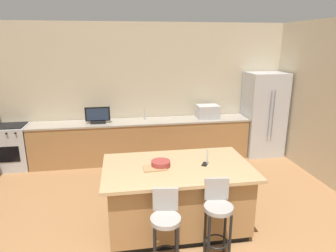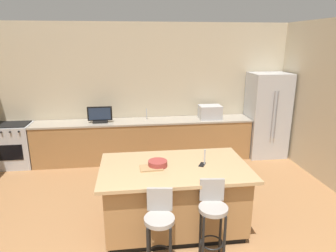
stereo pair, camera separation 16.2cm
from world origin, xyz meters
TOP-DOWN VIEW (x-y plane):
  - wall_back at (0.00, 5.03)m, footprint 6.95×0.12m
  - counter_back at (-0.05, 4.65)m, footprint 4.71×0.62m
  - kitchen_island at (0.24, 2.08)m, footprint 2.01×1.21m
  - refrigerator at (2.74, 4.61)m, footprint 0.85×0.73m
  - range_oven at (-2.79, 4.65)m, footprint 0.75×0.63m
  - microwave at (1.42, 4.65)m, footprint 0.48×0.36m
  - tv_monitor at (-0.97, 4.60)m, footprint 0.51×0.16m
  - sink_faucet_back at (0.02, 4.75)m, footprint 0.02×0.02m
  - sink_faucet_island at (0.66, 2.08)m, footprint 0.02×0.02m
  - bar_stool_left at (-0.05, 1.27)m, footprint 0.34×0.36m
  - bar_stool_right at (0.58, 1.36)m, footprint 0.34×0.35m
  - fruit_bowl at (0.01, 2.09)m, footprint 0.26×0.26m
  - cell_phone at (0.62, 2.07)m, footprint 0.13×0.17m
  - cutting_board at (-0.08, 2.04)m, footprint 0.31×0.23m

SIDE VIEW (x-z plane):
  - counter_back at x=-0.05m, z-range 0.00..0.91m
  - range_oven at x=-2.79m, z-range 0.00..0.92m
  - kitchen_island at x=0.24m, z-range 0.01..0.95m
  - bar_stool_left at x=-0.05m, z-range 0.10..1.09m
  - bar_stool_right at x=0.58m, z-range 0.11..1.13m
  - cell_phone at x=0.62m, z-range 0.94..0.95m
  - cutting_board at x=-0.08m, z-range 0.94..0.96m
  - refrigerator at x=2.74m, z-range 0.00..1.90m
  - fruit_bowl at x=0.01m, z-range 0.94..1.02m
  - sink_faucet_back at x=0.02m, z-range 0.91..1.15m
  - sink_faucet_island at x=0.66m, z-range 0.94..1.16m
  - microwave at x=1.42m, z-range 0.91..1.20m
  - tv_monitor at x=-0.97m, z-range 0.89..1.24m
  - wall_back at x=0.00m, z-range 0.00..2.97m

